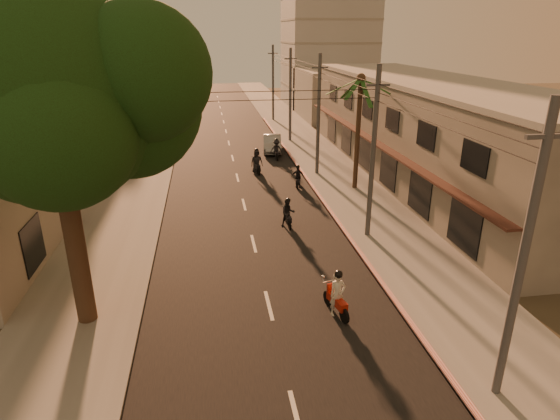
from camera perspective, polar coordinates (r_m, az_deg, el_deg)
The scene contains 20 objects.
ground at distance 17.75m, azimuth -0.48°, elevation -15.00°, with size 160.00×160.00×0.00m, color #383023.
road at distance 35.83m, azimuth -5.22°, elevation 3.94°, with size 10.00×140.00×0.02m, color black.
sidewalk_right at distance 37.02m, azimuth 6.47°, elevation 4.53°, with size 5.00×140.00×0.12m, color slate.
sidewalk_left at distance 36.16m, azimuth -17.17°, elevation 3.32°, with size 5.00×140.00×0.12m, color slate.
curb_stripe at distance 31.81m, azimuth 4.63°, elevation 1.92°, with size 0.20×60.00×0.20m, color red.
shophouse_row at distance 36.62m, azimuth 17.46°, elevation 9.32°, with size 8.80×34.20×7.30m.
left_building at distance 31.61m, azimuth -30.76°, elevation 3.62°, with size 8.20×24.20×5.20m.
distant_tower at distance 72.60m, azimuth 6.01°, elevation 23.63°, with size 12.10×12.10×28.00m.
broadleaf_tree at distance 17.09m, azimuth -24.84°, elevation 12.56°, with size 9.60×8.70×12.10m.
palm_tree at distance 32.03m, azimuth 9.81°, elevation 14.77°, with size 5.00×5.00×8.20m.
utility_poles at distance 35.42m, azimuth 4.81°, elevation 14.56°, with size 1.20×48.26×9.00m.
filler_right at distance 61.81m, azimuth 6.41°, elevation 13.89°, with size 8.00×14.00×6.00m, color gray.
filler_left_near at distance 50.35m, azimuth -22.84°, elevation 9.91°, with size 8.00×14.00×4.40m, color gray.
filler_left_far at distance 67.64m, azimuth -19.62°, elevation 13.88°, with size 8.00×14.00×7.00m, color gray.
scooter_red at distance 18.54m, azimuth 6.98°, elevation -10.26°, with size 0.94×1.95×1.94m.
scooter_mid_a at distance 26.50m, azimuth 0.97°, elevation -0.43°, with size 0.79×1.74×1.71m.
scooter_mid_b at distance 33.37m, azimuth 2.19°, elevation 4.05°, with size 1.07×1.63×1.63m.
scooter_far_a at distance 36.68m, azimuth -2.86°, elevation 5.85°, with size 1.05×2.03×2.00m.
scooter_far_b at distance 40.86m, azimuth -0.44°, elevation 7.35°, with size 1.17×1.87×1.84m.
parked_car at distance 43.64m, azimuth -0.96°, elevation 8.12°, with size 2.13×4.75×1.51m, color gray.
Camera 1 is at (-2.09, -14.22, 10.40)m, focal length 30.00 mm.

